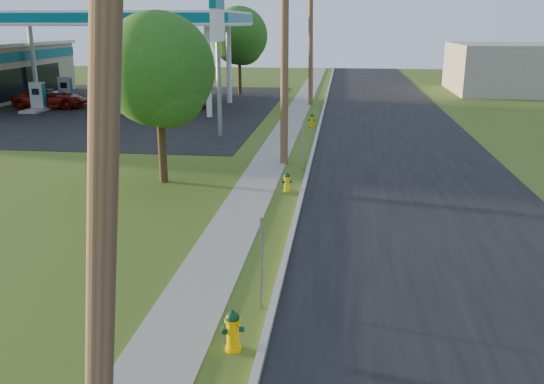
% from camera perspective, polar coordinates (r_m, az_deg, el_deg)
% --- Properties ---
extents(road, '(8.00, 120.00, 0.02)m').
position_cam_1_polar(road, '(17.67, 15.48, -3.00)').
color(road, black).
rests_on(road, ground).
extents(curb, '(0.15, 120.00, 0.15)m').
position_cam_1_polar(curb, '(17.48, 2.43, -2.38)').
color(curb, '#9C998F').
rests_on(curb, ground).
extents(sidewalk, '(1.50, 120.00, 0.03)m').
position_cam_1_polar(sidewalk, '(17.72, -3.23, -2.34)').
color(sidewalk, gray).
rests_on(sidewalk, ground).
extents(forecourt, '(26.00, 28.00, 0.02)m').
position_cam_1_polar(forecourt, '(42.79, -17.80, 8.03)').
color(forecourt, black).
rests_on(forecourt, ground).
extents(utility_pole_near, '(1.40, 0.32, 9.48)m').
position_cam_1_polar(utility_pole_near, '(6.06, -16.35, 7.13)').
color(utility_pole_near, brown).
rests_on(utility_pole_near, ground).
extents(utility_pole_mid, '(1.40, 0.32, 9.80)m').
position_cam_1_polar(utility_pole_mid, '(23.63, 1.26, 14.61)').
color(utility_pole_mid, brown).
rests_on(utility_pole_mid, ground).
extents(utility_pole_far, '(1.40, 0.32, 9.50)m').
position_cam_1_polar(utility_pole_far, '(41.58, 3.86, 15.17)').
color(utility_pole_far, brown).
rests_on(utility_pole_far, ground).
extents(sign_post_near, '(0.05, 0.04, 2.00)m').
position_cam_1_polar(sign_post_near, '(11.79, -1.06, -7.12)').
color(sign_post_near, gray).
rests_on(sign_post_near, ground).
extents(sign_post_mid, '(0.05, 0.04, 2.00)m').
position_cam_1_polar(sign_post_mid, '(23.04, 3.06, 4.63)').
color(sign_post_mid, gray).
rests_on(sign_post_mid, ground).
extents(sign_post_far, '(0.05, 0.04, 2.00)m').
position_cam_1_polar(sign_post_far, '(35.05, 4.49, 8.68)').
color(sign_post_far, gray).
rests_on(sign_post_far, ground).
extents(gas_canopy, '(18.18, 9.18, 6.40)m').
position_cam_1_polar(gas_canopy, '(41.61, -15.92, 16.11)').
color(gas_canopy, silver).
rests_on(gas_canopy, ground).
extents(fuel_pump_nw, '(1.20, 3.20, 1.90)m').
position_cam_1_polar(fuel_pump_nw, '(42.05, -22.14, 8.45)').
color(fuel_pump_nw, '#9C998F').
rests_on(fuel_pump_nw, ground).
extents(fuel_pump_ne, '(1.20, 3.20, 1.90)m').
position_cam_1_polar(fuel_pump_ne, '(38.53, -10.20, 8.76)').
color(fuel_pump_ne, '#9C998F').
rests_on(fuel_pump_ne, ground).
extents(fuel_pump_sw, '(1.20, 3.20, 1.90)m').
position_cam_1_polar(fuel_pump_sw, '(45.57, -19.74, 9.22)').
color(fuel_pump_sw, '#9C998F').
rests_on(fuel_pump_sw, ground).
extents(fuel_pump_se, '(1.20, 3.20, 1.90)m').
position_cam_1_polar(fuel_pump_se, '(42.34, -8.62, 9.51)').
color(fuel_pump_se, '#9C998F').
rests_on(fuel_pump_se, ground).
extents(price_pylon, '(0.34, 2.04, 6.85)m').
position_cam_1_polar(price_pylon, '(29.67, -5.42, 15.85)').
color(price_pylon, gray).
rests_on(price_pylon, ground).
extents(distant_building, '(14.00, 10.00, 4.00)m').
position_cam_1_polar(distant_building, '(54.12, 24.92, 11.04)').
color(distant_building, gray).
rests_on(distant_building, ground).
extents(tree_verge, '(4.05, 4.05, 6.15)m').
position_cam_1_polar(tree_verge, '(21.10, -11.02, 11.38)').
color(tree_verge, '#342513').
rests_on(tree_verge, ground).
extents(tree_lot, '(4.61, 4.61, 6.99)m').
position_cam_1_polar(tree_lot, '(47.77, -3.18, 14.98)').
color(tree_lot, '#342513').
rests_on(tree_lot, ground).
extents(hydrant_near, '(0.42, 0.37, 0.81)m').
position_cam_1_polar(hydrant_near, '(10.66, -3.89, -13.54)').
color(hydrant_near, '#FFBB00').
rests_on(hydrant_near, ground).
extents(hydrant_mid, '(0.36, 0.32, 0.70)m').
position_cam_1_polar(hydrant_mid, '(20.16, 1.50, 1.00)').
color(hydrant_mid, yellow).
rests_on(hydrant_mid, ground).
extents(hydrant_far, '(0.40, 0.35, 0.76)m').
position_cam_1_polar(hydrant_far, '(33.00, 3.97, 7.11)').
color(hydrant_far, '#DBA703').
rests_on(hydrant_far, ground).
extents(car_red, '(5.17, 2.89, 1.37)m').
position_cam_1_polar(car_red, '(42.96, -21.05, 8.66)').
color(car_red, '#6A0F07').
rests_on(car_red, ground).
extents(car_silver, '(4.58, 2.20, 1.51)m').
position_cam_1_polar(car_silver, '(41.05, -9.12, 9.32)').
color(car_silver, '#B0B3B8').
rests_on(car_silver, ground).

